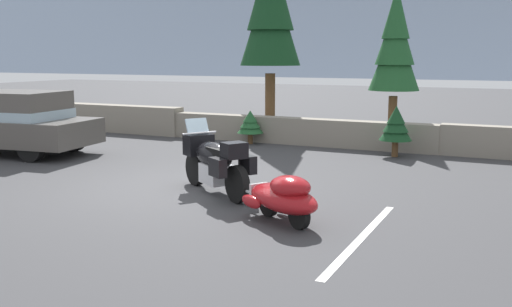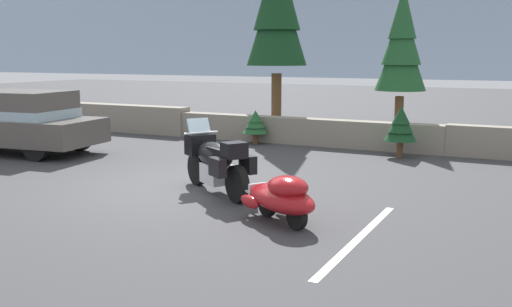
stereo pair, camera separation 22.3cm
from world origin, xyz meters
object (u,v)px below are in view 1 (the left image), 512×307
(touring_motorcycle, at_px, (215,160))
(pine_tree_tall, at_px, (270,1))
(car_shaped_trailer, at_px, (284,196))
(suv_at_left_edge, at_px, (7,121))
(pine_tree_secondary, at_px, (395,44))

(touring_motorcycle, xyz_separation_m, pine_tree_tall, (-2.55, 8.23, 3.64))
(car_shaped_trailer, height_order, suv_at_left_edge, suv_at_left_edge)
(touring_motorcycle, xyz_separation_m, car_shaped_trailer, (1.89, -1.23, -0.21))
(suv_at_left_edge, height_order, pine_tree_tall, pine_tree_tall)
(car_shaped_trailer, xyz_separation_m, pine_tree_secondary, (-0.45, 9.64, 2.47))
(pine_tree_secondary, bearing_deg, pine_tree_tall, -177.40)
(suv_at_left_edge, distance_m, pine_tree_tall, 8.75)
(car_shaped_trailer, distance_m, pine_tree_secondary, 9.96)
(touring_motorcycle, xyz_separation_m, suv_at_left_edge, (-7.06, 1.56, 0.22))
(suv_at_left_edge, bearing_deg, car_shaped_trailer, -17.32)
(car_shaped_trailer, distance_m, pine_tree_tall, 11.14)
(car_shaped_trailer, bearing_deg, suv_at_left_edge, 162.68)
(car_shaped_trailer, bearing_deg, pine_tree_tall, 115.15)
(touring_motorcycle, bearing_deg, pine_tree_tall, 107.21)
(pine_tree_tall, bearing_deg, touring_motorcycle, -72.79)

